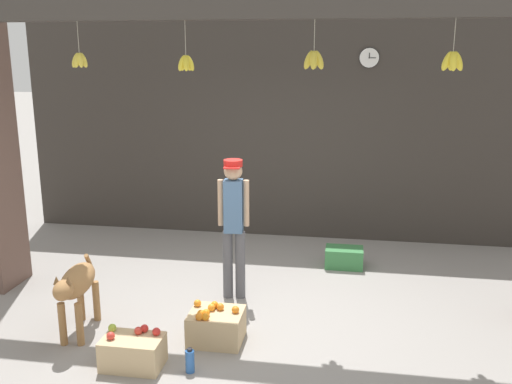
# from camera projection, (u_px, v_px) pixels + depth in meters

# --- Properties ---
(ground_plane) EXTENTS (60.00, 60.00, 0.00)m
(ground_plane) POSITION_uv_depth(u_px,v_px,m) (250.00, 313.00, 6.03)
(ground_plane) COLOR gray
(shop_back_wall) EXTENTS (7.69, 0.12, 3.23)m
(shop_back_wall) POSITION_uv_depth(u_px,v_px,m) (282.00, 128.00, 8.24)
(shop_back_wall) COLOR #38332D
(shop_back_wall) RESTS_ON ground_plane
(storefront_awning) EXTENTS (5.79, 0.27, 0.74)m
(storefront_awning) POSITION_uv_depth(u_px,v_px,m) (251.00, 9.00, 5.40)
(storefront_awning) COLOR #3D3833
(dog) EXTENTS (0.36, 0.98, 0.74)m
(dog) POSITION_uv_depth(u_px,v_px,m) (76.00, 285.00, 5.47)
(dog) COLOR #9E7042
(dog) RESTS_ON ground_plane
(shopkeeper) EXTENTS (0.34, 0.26, 1.57)m
(shopkeeper) POSITION_uv_depth(u_px,v_px,m) (234.00, 219.00, 6.21)
(shopkeeper) COLOR #56565B
(shopkeeper) RESTS_ON ground_plane
(fruit_crate_oranges) EXTENTS (0.50, 0.43, 0.36)m
(fruit_crate_oranges) POSITION_uv_depth(u_px,v_px,m) (216.00, 326.00, 5.42)
(fruit_crate_oranges) COLOR tan
(fruit_crate_oranges) RESTS_ON ground_plane
(fruit_crate_apples) EXTENTS (0.52, 0.34, 0.34)m
(fruit_crate_apples) POSITION_uv_depth(u_px,v_px,m) (133.00, 351.00, 4.98)
(fruit_crate_apples) COLOR tan
(fruit_crate_apples) RESTS_ON ground_plane
(produce_box_green) EXTENTS (0.48, 0.32, 0.25)m
(produce_box_green) POSITION_uv_depth(u_px,v_px,m) (344.00, 257.00, 7.30)
(produce_box_green) COLOR #387A42
(produce_box_green) RESTS_ON ground_plane
(water_bottle) EXTENTS (0.08, 0.08, 0.22)m
(water_bottle) POSITION_uv_depth(u_px,v_px,m) (190.00, 361.00, 4.91)
(water_bottle) COLOR #2D60AD
(water_bottle) RESTS_ON ground_plane
(wall_clock) EXTENTS (0.28, 0.03, 0.28)m
(wall_clock) POSITION_uv_depth(u_px,v_px,m) (369.00, 58.00, 7.73)
(wall_clock) COLOR black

